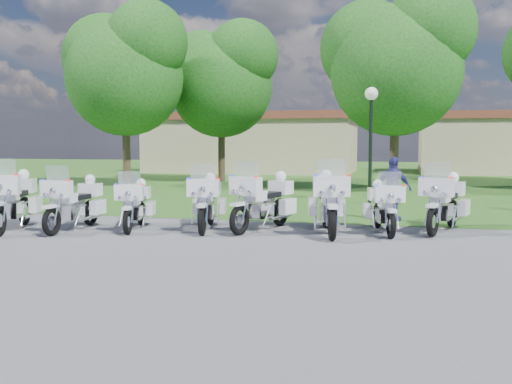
% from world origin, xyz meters
% --- Properties ---
extents(ground, '(100.00, 100.00, 0.00)m').
position_xyz_m(ground, '(0.00, 0.00, 0.00)').
color(ground, slate).
rests_on(ground, ground).
extents(grass_lawn, '(100.00, 48.00, 0.01)m').
position_xyz_m(grass_lawn, '(0.00, 27.00, 0.00)').
color(grass_lawn, '#34641F').
rests_on(grass_lawn, ground).
extents(motorcycle_0, '(1.39, 2.48, 1.74)m').
position_xyz_m(motorcycle_0, '(-4.83, 0.21, 0.73)').
color(motorcycle_0, black).
rests_on(motorcycle_0, ground).
extents(motorcycle_1, '(0.78, 2.35, 1.58)m').
position_xyz_m(motorcycle_1, '(-3.40, 0.55, 0.66)').
color(motorcycle_1, black).
rests_on(motorcycle_1, ground).
extents(motorcycle_2, '(1.04, 2.12, 1.45)m').
position_xyz_m(motorcycle_2, '(-2.03, 1.01, 0.61)').
color(motorcycle_2, black).
rests_on(motorcycle_2, ground).
extents(motorcycle_3, '(1.12, 2.38, 1.62)m').
position_xyz_m(motorcycle_3, '(-0.33, 1.42, 0.68)').
color(motorcycle_3, black).
rests_on(motorcycle_3, ground).
extents(motorcycle_4, '(1.33, 2.41, 1.68)m').
position_xyz_m(motorcycle_4, '(1.02, 1.69, 0.70)').
color(motorcycle_4, black).
rests_on(motorcycle_4, ground).
extents(motorcycle_5, '(1.18, 2.59, 1.76)m').
position_xyz_m(motorcycle_5, '(2.59, 1.53, 0.73)').
color(motorcycle_5, black).
rests_on(motorcycle_5, ground).
extents(motorcycle_6, '(1.02, 2.15, 1.46)m').
position_xyz_m(motorcycle_6, '(3.82, 1.93, 0.61)').
color(motorcycle_6, black).
rests_on(motorcycle_6, ground).
extents(motorcycle_7, '(1.30, 2.40, 1.67)m').
position_xyz_m(motorcycle_7, '(5.23, 2.51, 0.70)').
color(motorcycle_7, black).
rests_on(motorcycle_7, ground).
extents(lamp_post, '(0.44, 0.44, 3.95)m').
position_xyz_m(lamp_post, '(3.20, 8.00, 3.00)').
color(lamp_post, black).
rests_on(lamp_post, ground).
extents(tree_0, '(6.41, 5.47, 8.55)m').
position_xyz_m(tree_0, '(-8.45, 13.12, 5.66)').
color(tree_0, '#38281C').
rests_on(tree_0, ground).
extents(tree_1, '(6.29, 5.37, 8.39)m').
position_xyz_m(tree_1, '(-5.09, 17.37, 5.55)').
color(tree_1, '#38281C').
rests_on(tree_1, ground).
extents(tree_2, '(6.31, 5.38, 8.41)m').
position_xyz_m(tree_2, '(3.88, 12.91, 5.56)').
color(tree_2, '#38281C').
rests_on(tree_2, ground).
extents(building_west, '(14.56, 8.32, 4.10)m').
position_xyz_m(building_west, '(-6.00, 28.00, 2.07)').
color(building_west, tan).
rests_on(building_west, ground).
extents(building_east, '(11.44, 7.28, 4.10)m').
position_xyz_m(building_east, '(11.00, 30.00, 2.07)').
color(building_east, tan).
rests_on(building_east, ground).
extents(bystander_c, '(1.09, 0.81, 1.72)m').
position_xyz_m(bystander_c, '(4.03, 4.00, 0.86)').
color(bystander_c, navy).
rests_on(bystander_c, ground).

